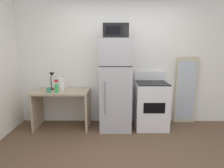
{
  "coord_description": "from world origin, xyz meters",
  "views": [
    {
      "loc": [
        -0.17,
        -2.36,
        1.6
      ],
      "look_at": [
        -0.2,
        1.1,
        0.93
      ],
      "focal_mm": 30.83,
      "sensor_mm": 36.0,
      "label": 1
    }
  ],
  "objects_px": {
    "coffee_mug": "(49,90)",
    "leaning_mirror": "(186,91)",
    "oven_range": "(151,105)",
    "microwave": "(116,31)",
    "desk_lamp": "(52,78)",
    "refrigerator": "(116,85)",
    "paper_towel_roll": "(62,84)",
    "desk": "(62,102)",
    "spray_bottle": "(57,87)"
  },
  "relations": [
    {
      "from": "desk_lamp",
      "to": "refrigerator",
      "type": "relative_size",
      "value": 0.2
    },
    {
      "from": "desk_lamp",
      "to": "microwave",
      "type": "distance_m",
      "value": 1.56
    },
    {
      "from": "desk",
      "to": "leaning_mirror",
      "type": "relative_size",
      "value": 0.76
    },
    {
      "from": "paper_towel_roll",
      "to": "spray_bottle",
      "type": "bearing_deg",
      "value": -98.96
    },
    {
      "from": "desk_lamp",
      "to": "coffee_mug",
      "type": "distance_m",
      "value": 0.3
    },
    {
      "from": "desk",
      "to": "microwave",
      "type": "xyz_separation_m",
      "value": [
        1.07,
        -0.05,
        1.37
      ]
    },
    {
      "from": "spray_bottle",
      "to": "paper_towel_roll",
      "type": "relative_size",
      "value": 1.04
    },
    {
      "from": "desk",
      "to": "paper_towel_roll",
      "type": "relative_size",
      "value": 4.43
    },
    {
      "from": "microwave",
      "to": "oven_range",
      "type": "xyz_separation_m",
      "value": [
        0.71,
        0.04,
        -1.42
      ]
    },
    {
      "from": "paper_towel_roll",
      "to": "oven_range",
      "type": "relative_size",
      "value": 0.22
    },
    {
      "from": "leaning_mirror",
      "to": "desk_lamp",
      "type": "bearing_deg",
      "value": -176.31
    },
    {
      "from": "paper_towel_roll",
      "to": "refrigerator",
      "type": "distance_m",
      "value": 1.08
    },
    {
      "from": "desk_lamp",
      "to": "microwave",
      "type": "bearing_deg",
      "value": -5.43
    },
    {
      "from": "refrigerator",
      "to": "coffee_mug",
      "type": "bearing_deg",
      "value": -174.07
    },
    {
      "from": "oven_range",
      "to": "leaning_mirror",
      "type": "relative_size",
      "value": 0.79
    },
    {
      "from": "refrigerator",
      "to": "desk_lamp",
      "type": "bearing_deg",
      "value": 175.52
    },
    {
      "from": "spray_bottle",
      "to": "leaning_mirror",
      "type": "distance_m",
      "value": 2.63
    },
    {
      "from": "paper_towel_roll",
      "to": "oven_range",
      "type": "height_order",
      "value": "oven_range"
    },
    {
      "from": "paper_towel_roll",
      "to": "refrigerator",
      "type": "relative_size",
      "value": 0.14
    },
    {
      "from": "desk_lamp",
      "to": "coffee_mug",
      "type": "height_order",
      "value": "desk_lamp"
    },
    {
      "from": "desk_lamp",
      "to": "paper_towel_roll",
      "type": "relative_size",
      "value": 1.47
    },
    {
      "from": "refrigerator",
      "to": "oven_range",
      "type": "bearing_deg",
      "value": 1.83
    },
    {
      "from": "paper_towel_roll",
      "to": "coffee_mug",
      "type": "xyz_separation_m",
      "value": [
        -0.19,
        -0.23,
        -0.07
      ]
    },
    {
      "from": "desk",
      "to": "desk_lamp",
      "type": "relative_size",
      "value": 3.01
    },
    {
      "from": "spray_bottle",
      "to": "microwave",
      "type": "bearing_deg",
      "value": 5.61
    },
    {
      "from": "oven_range",
      "to": "leaning_mirror",
      "type": "distance_m",
      "value": 0.85
    },
    {
      "from": "refrigerator",
      "to": "spray_bottle",
      "type": "bearing_deg",
      "value": -173.31
    },
    {
      "from": "oven_range",
      "to": "microwave",
      "type": "bearing_deg",
      "value": -176.46
    },
    {
      "from": "refrigerator",
      "to": "leaning_mirror",
      "type": "bearing_deg",
      "value": 10.6
    },
    {
      "from": "desk",
      "to": "microwave",
      "type": "height_order",
      "value": "microwave"
    },
    {
      "from": "desk_lamp",
      "to": "leaning_mirror",
      "type": "relative_size",
      "value": 0.25
    },
    {
      "from": "refrigerator",
      "to": "leaning_mirror",
      "type": "relative_size",
      "value": 1.25
    },
    {
      "from": "coffee_mug",
      "to": "leaning_mirror",
      "type": "xyz_separation_m",
      "value": [
        2.75,
        0.41,
        -0.1
      ]
    },
    {
      "from": "refrigerator",
      "to": "paper_towel_roll",
      "type": "bearing_deg",
      "value": 175.05
    },
    {
      "from": "desk_lamp",
      "to": "paper_towel_roll",
      "type": "bearing_deg",
      "value": -1.88
    },
    {
      "from": "desk_lamp",
      "to": "spray_bottle",
      "type": "height_order",
      "value": "desk_lamp"
    },
    {
      "from": "spray_bottle",
      "to": "refrigerator",
      "type": "distance_m",
      "value": 1.12
    },
    {
      "from": "desk_lamp",
      "to": "microwave",
      "type": "height_order",
      "value": "microwave"
    },
    {
      "from": "desk",
      "to": "microwave",
      "type": "distance_m",
      "value": 1.74
    },
    {
      "from": "paper_towel_roll",
      "to": "oven_range",
      "type": "xyz_separation_m",
      "value": [
        1.79,
        -0.07,
        -0.4
      ]
    },
    {
      "from": "desk_lamp",
      "to": "leaning_mirror",
      "type": "bearing_deg",
      "value": 3.69
    },
    {
      "from": "refrigerator",
      "to": "microwave",
      "type": "height_order",
      "value": "microwave"
    },
    {
      "from": "refrigerator",
      "to": "microwave",
      "type": "xyz_separation_m",
      "value": [
        0.0,
        -0.02,
        1.01
      ]
    },
    {
      "from": "spray_bottle",
      "to": "microwave",
      "type": "relative_size",
      "value": 0.54
    },
    {
      "from": "microwave",
      "to": "leaning_mirror",
      "type": "xyz_separation_m",
      "value": [
        1.48,
        0.3,
        -1.19
      ]
    },
    {
      "from": "desk",
      "to": "oven_range",
      "type": "xyz_separation_m",
      "value": [
        1.78,
        -0.01,
        -0.05
      ]
    },
    {
      "from": "paper_towel_roll",
      "to": "leaning_mirror",
      "type": "height_order",
      "value": "leaning_mirror"
    },
    {
      "from": "spray_bottle",
      "to": "coffee_mug",
      "type": "xyz_separation_m",
      "value": [
        -0.15,
        -0.0,
        -0.05
      ]
    },
    {
      "from": "refrigerator",
      "to": "desk",
      "type": "bearing_deg",
      "value": 178.47
    },
    {
      "from": "coffee_mug",
      "to": "microwave",
      "type": "bearing_deg",
      "value": 4.98
    }
  ]
}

